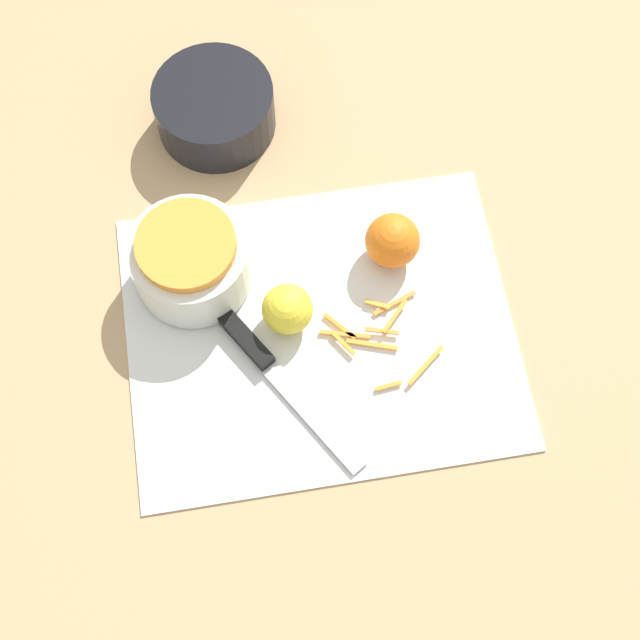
{
  "coord_description": "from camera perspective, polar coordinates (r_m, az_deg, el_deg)",
  "views": [
    {
      "loc": [
        -0.06,
        -0.38,
        0.98
      ],
      "look_at": [
        0.0,
        0.0,
        0.04
      ],
      "focal_mm": 50.0,
      "sensor_mm": 36.0,
      "label": 1
    }
  ],
  "objects": [
    {
      "name": "ground_plane",
      "position": [
        1.06,
        0.0,
        -0.73
      ],
      "size": [
        4.0,
        4.0,
        0.0
      ],
      "primitive_type": "plane",
      "color": "tan"
    },
    {
      "name": "bowl_speckled",
      "position": [
        1.05,
        -8.3,
        3.84
      ],
      "size": [
        0.14,
        0.14,
        0.09
      ],
      "color": "silver",
      "rests_on": "cutting_board"
    },
    {
      "name": "orange_left",
      "position": [
        1.07,
        4.67,
        5.08
      ],
      "size": [
        0.07,
        0.07,
        0.07
      ],
      "color": "orange",
      "rests_on": "cutting_board"
    },
    {
      "name": "knife",
      "position": [
        1.03,
        -3.65,
        -2.52
      ],
      "size": [
        0.15,
        0.22,
        0.02
      ],
      "rotation": [
        0.0,
        0.0,
        -1.02
      ],
      "color": "black",
      "rests_on": "cutting_board"
    },
    {
      "name": "peel_pile",
      "position": [
        1.05,
        3.69,
        -0.95
      ],
      "size": [
        0.14,
        0.12,
        0.01
      ],
      "color": "orange",
      "rests_on": "cutting_board"
    },
    {
      "name": "bowl_dark",
      "position": [
        1.17,
        -6.76,
        13.3
      ],
      "size": [
        0.15,
        0.15,
        0.07
      ],
      "color": "black",
      "rests_on": "ground_plane"
    },
    {
      "name": "cutting_board",
      "position": [
        1.05,
        0.0,
        -0.67
      ],
      "size": [
        0.46,
        0.37,
        0.01
      ],
      "color": "silver",
      "rests_on": "ground_plane"
    },
    {
      "name": "lemon",
      "position": [
        1.03,
        -2.1,
        0.7
      ],
      "size": [
        0.06,
        0.06,
        0.06
      ],
      "color": "yellow",
      "rests_on": "cutting_board"
    }
  ]
}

